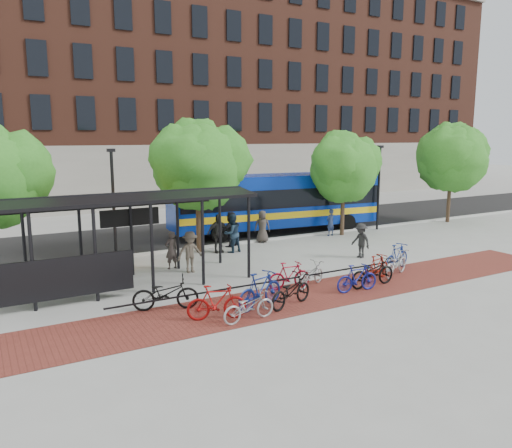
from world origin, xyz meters
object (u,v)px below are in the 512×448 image
bike_9 (377,267)px  pedestrian_6 (262,226)px  bike_11 (397,256)px  bike_0 (166,293)px  bus_shelter (109,209)px  bike_2 (249,306)px  bike_6 (311,275)px  tree_c (345,165)px  lamp_post_right (379,185)px  pedestrian_1 (171,250)px  tree_b (199,162)px  bike_8 (372,272)px  bike_10 (396,264)px  bus (277,199)px  bike_1 (217,302)px  bike_3 (260,290)px  pedestrian_2 (232,233)px  lamp_post_left (114,202)px  bike_5 (289,275)px  pedestrian_9 (361,241)px  tree_d (452,155)px  bike_7 (357,278)px  pedestrian_3 (190,252)px  pedestrian_5 (231,229)px  pedestrian_7 (330,222)px  bike_4 (291,291)px

bike_9 → pedestrian_6: bearing=-13.2°
bike_11 → pedestrian_6: 8.01m
bike_0 → bus_shelter: bearing=33.5°
bike_2 → bike_6: bearing=-67.0°
tree_c → lamp_post_right: 3.20m
pedestrian_1 → bike_2: bearing=80.0°
bus_shelter → tree_b: bearing=36.2°
bike_11 → bike_8: bearing=99.7°
tree_c → bike_2: tree_c is taller
bike_6 → bike_10: (3.89, -0.53, 0.06)m
bus → bike_1: 14.74m
bike_2 → bike_3: size_ratio=0.88×
bus → bike_11: size_ratio=6.90×
bus → pedestrian_2: bearing=-138.3°
bus_shelter → bike_6: size_ratio=5.96×
lamp_post_left → bike_5: size_ratio=2.96×
pedestrian_9 → tree_d: bearing=107.1°
bike_7 → pedestrian_1: (-4.81, 6.48, 0.30)m
lamp_post_right → bike_11: 9.73m
pedestrian_3 → tree_d: bearing=10.6°
bike_9 → bike_10: size_ratio=0.85×
bike_5 → pedestrian_2: 6.49m
bike_9 → tree_c: bearing=-46.6°
lamp_post_right → pedestrian_6: 8.30m
tree_b → pedestrian_5: 4.04m
pedestrian_2 → pedestrian_7: (6.81, 0.94, -0.18)m
lamp_post_left → bike_6: size_ratio=2.88×
lamp_post_right → bike_10: size_ratio=2.56×
bike_3 → bus: bearing=-52.3°
bus_shelter → bike_10: 11.54m
lamp_post_left → pedestrian_5: lamp_post_left is taller
tree_b → pedestrian_9: 8.60m
bike_7 → pedestrian_5: bearing=8.7°
tree_d → pedestrian_3: (-19.88, -3.33, -3.59)m
lamp_post_left → bike_4: bearing=-69.0°
bike_8 → pedestrian_5: pedestrian_5 is taller
tree_c → pedestrian_6: (-5.17, 0.45, -3.19)m
lamp_post_right → pedestrian_6: bearing=178.6°
bike_8 → pedestrian_7: 9.89m
lamp_post_right → bike_7: 13.29m
bike_5 → bike_11: 5.58m
bike_1 → pedestrian_7: (11.39, 8.94, 0.21)m
bike_11 → pedestrian_2: size_ratio=0.99×
tree_c → bike_7: (-6.53, -8.83, -3.53)m
tree_b → pedestrian_1: (-2.35, -2.36, -3.64)m
bike_2 → pedestrian_3: 6.19m
pedestrian_2 → pedestrian_3: pedestrian_2 is taller
bus → bike_10: size_ratio=6.48×
bike_11 → pedestrian_9: size_ratio=1.14×
tree_d → bike_4: tree_d is taller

